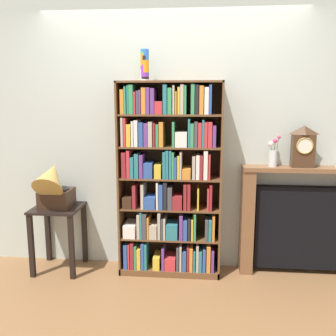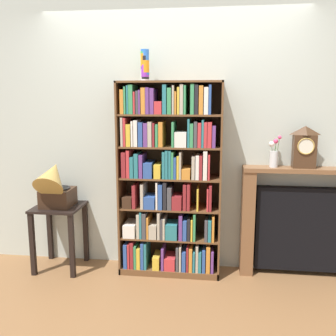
# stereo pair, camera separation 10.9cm
# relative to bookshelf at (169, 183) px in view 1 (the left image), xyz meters

# --- Properties ---
(ground_plane) EXTENTS (7.96, 6.40, 0.02)m
(ground_plane) POSITION_rel_bookshelf_xyz_m (0.01, -0.08, -0.91)
(ground_plane) COLOR brown
(wall_back) EXTENTS (4.96, 0.08, 2.63)m
(wall_back) POSITION_rel_bookshelf_xyz_m (0.10, 0.21, 0.42)
(wall_back) COLOR beige
(wall_back) RESTS_ON ground
(bookshelf) EXTENTS (0.96, 0.33, 1.83)m
(bookshelf) POSITION_rel_bookshelf_xyz_m (0.00, 0.00, 0.00)
(bookshelf) COLOR brown
(bookshelf) RESTS_ON ground
(cup_stack) EXTENTS (0.08, 0.08, 0.28)m
(cup_stack) POSITION_rel_bookshelf_xyz_m (-0.22, 0.03, 1.08)
(cup_stack) COLOR white
(cup_stack) RESTS_ON bookshelf
(side_table_left) EXTENTS (0.46, 0.45, 0.64)m
(side_table_left) POSITION_rel_bookshelf_xyz_m (-1.08, -0.05, -0.43)
(side_table_left) COLOR black
(side_table_left) RESTS_ON ground
(gramophone) EXTENTS (0.29, 0.44, 0.52)m
(gramophone) POSITION_rel_bookshelf_xyz_m (-1.08, -0.11, -0.02)
(gramophone) COLOR #382316
(gramophone) RESTS_ON side_table_left
(fireplace_mantel) EXTENTS (1.20, 0.20, 1.05)m
(fireplace_mantel) POSITION_rel_bookshelf_xyz_m (1.29, 0.09, -0.38)
(fireplace_mantel) COLOR brown
(fireplace_mantel) RESTS_ON ground
(mantel_clock) EXTENTS (0.20, 0.12, 0.38)m
(mantel_clock) POSITION_rel_bookshelf_xyz_m (1.24, 0.07, 0.35)
(mantel_clock) COLOR #472D1C
(mantel_clock) RESTS_ON fireplace_mantel
(flower_vase) EXTENTS (0.10, 0.12, 0.30)m
(flower_vase) POSITION_rel_bookshelf_xyz_m (0.97, 0.07, 0.27)
(flower_vase) COLOR silver
(flower_vase) RESTS_ON fireplace_mantel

